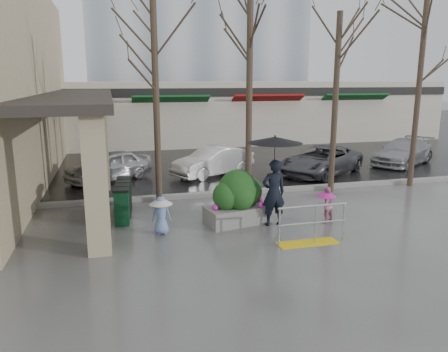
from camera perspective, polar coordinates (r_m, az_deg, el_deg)
name	(u,v)px	position (r m, az deg, el deg)	size (l,w,h in m)	color
ground	(246,232)	(12.25, 2.90, -7.36)	(120.00, 120.00, 0.00)	#51514F
street_asphalt	(159,136)	(33.42, -8.50, 5.24)	(120.00, 36.00, 0.01)	black
curb	(213,194)	(15.91, -1.41, -2.36)	(120.00, 0.30, 0.15)	gray
canopy_slab	(76,93)	(19.03, -18.82, 10.25)	(2.80, 18.00, 0.25)	#2D2823
pillar_front	(96,183)	(10.76, -16.38, -0.95)	(0.55, 0.55, 3.50)	tan
pillar_back	(100,145)	(17.15, -15.83, 3.96)	(0.55, 0.55, 3.50)	tan
storefront_row	(195,112)	(29.54, -3.85, 8.32)	(34.00, 6.74, 4.00)	beige
handrail	(310,229)	(11.55, 11.22, -6.86)	(1.90, 0.50, 1.03)	yellow
tree_west	(154,50)	(14.68, -9.07, 15.97)	(3.20, 3.20, 6.80)	#382B21
tree_midwest	(250,47)	(15.35, 3.39, 16.50)	(3.20, 3.20, 7.00)	#382B21
tree_mideast	(338,59)	(16.64, 14.62, 14.54)	(3.20, 3.20, 6.50)	#382B21
tree_east	(423,46)	(18.60, 24.53, 15.20)	(3.20, 3.20, 7.20)	#382B21
woman	(274,171)	(12.48, 6.57, 0.61)	(1.58, 1.58, 2.64)	black
child_pink	(326,202)	(13.25, 13.16, -3.35)	(0.62, 0.60, 1.08)	pink
child_blue	(161,211)	(12.05, -8.22, -4.57)	(0.64, 0.64, 1.07)	#708AC7
planter	(238,198)	(12.78, 1.81, -2.85)	(2.01, 1.29, 1.62)	slate
news_boxes	(123,200)	(13.74, -13.01, -3.07)	(0.61, 1.98, 1.09)	#0D3C1F
car_a	(109,166)	(18.85, -14.80, 1.30)	(1.49, 3.70, 1.26)	silver
car_b	(213,161)	(19.21, -1.43, 1.92)	(1.33, 3.82, 1.26)	white
car_c	(321,160)	(19.92, 12.59, 2.00)	(2.09, 4.53, 1.26)	#515358
car_d	(403,152)	(23.52, 22.36, 2.94)	(1.77, 4.34, 1.26)	#A3A3A8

